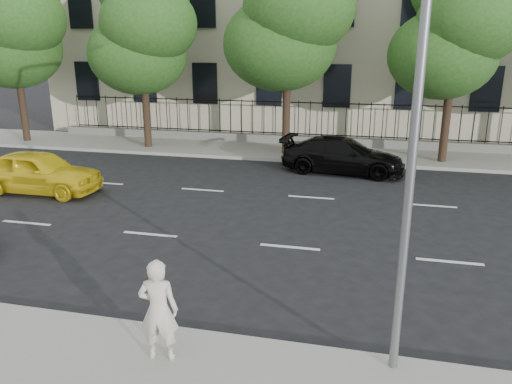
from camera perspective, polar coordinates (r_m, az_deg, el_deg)
ground at (r=11.10m, az=1.73°, el=-11.28°), size 120.00×120.00×0.00m
far_sidewalk at (r=24.23m, az=8.40°, el=4.40°), size 60.00×4.00×0.15m
lane_markings at (r=15.39m, az=5.28°, el=-3.06°), size 49.60×4.62×0.01m
iron_fence at (r=25.78m, az=8.80°, el=6.43°), size 30.00×0.50×2.20m
street_light at (r=7.85m, az=18.16°, el=15.44°), size 0.25×3.32×8.05m
tree_a at (r=29.11m, az=-25.90°, el=17.04°), size 5.71×5.31×9.39m
tree_b at (r=25.41m, az=-12.76°, el=17.86°), size 5.53×5.12×8.97m
tree_c at (r=23.31m, az=3.85°, el=19.74°), size 5.89×5.50×9.80m
tree_d at (r=23.17m, az=21.98°, el=17.21°), size 5.34×4.94×8.84m
yellow_taxi at (r=19.41m, az=-23.63°, el=2.13°), size 4.50×1.82×1.53m
black_sedan at (r=20.84m, az=9.89°, el=4.14°), size 5.21×2.60×1.46m
woman_near at (r=8.48m, az=-11.08°, el=-13.11°), size 0.71×0.52×1.78m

